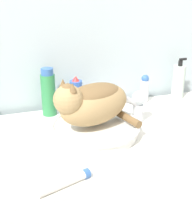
% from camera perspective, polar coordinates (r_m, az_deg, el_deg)
% --- Properties ---
extents(wall_back, '(8.00, 0.05, 2.40)m').
position_cam_1_polar(wall_back, '(1.42, -3.60, 15.75)').
color(wall_back, silver).
rests_on(wall_back, ground_plane).
extents(vanity_counter, '(1.22, 0.63, 0.84)m').
position_cam_1_polar(vanity_counter, '(1.44, 1.19, -19.05)').
color(vanity_counter, white).
rests_on(vanity_counter, ground_plane).
extents(sink_basin, '(0.35, 0.35, 0.05)m').
position_cam_1_polar(sink_basin, '(1.19, -0.25, -2.93)').
color(sink_basin, white).
rests_on(sink_basin, vanity_counter).
extents(cat, '(0.33, 0.25, 0.19)m').
position_cam_1_polar(cat, '(1.14, -0.80, 1.91)').
color(cat, tan).
rests_on(cat, sink_basin).
extents(faucet, '(0.12, 0.06, 0.14)m').
position_cam_1_polar(faucet, '(1.28, 7.56, 1.45)').
color(faucet, silver).
rests_on(faucet, vanity_counter).
extents(shampoo_bottle_tall, '(0.06, 0.06, 0.21)m').
position_cam_1_polar(shampoo_bottle_tall, '(1.35, -8.70, 3.50)').
color(shampoo_bottle_tall, '#338C4C').
rests_on(shampoo_bottle_tall, vanity_counter).
extents(soap_pump_bottle, '(0.06, 0.06, 0.20)m').
position_cam_1_polar(soap_pump_bottle, '(1.58, 14.83, 5.38)').
color(soap_pump_bottle, silver).
rests_on(soap_pump_bottle, vanity_counter).
extents(deodorant_stick, '(0.04, 0.04, 0.14)m').
position_cam_1_polar(deodorant_stick, '(1.50, 8.86, 4.22)').
color(deodorant_stick, silver).
rests_on(deodorant_stick, vanity_counter).
extents(spray_bottle_trigger, '(0.06, 0.06, 0.16)m').
position_cam_1_polar(spray_bottle_trigger, '(1.38, -3.66, 3.08)').
color(spray_bottle_trigger, '#335BB7').
rests_on(spray_bottle_trigger, vanity_counter).
extents(cream_tube, '(0.17, 0.08, 0.03)m').
position_cam_1_polar(cream_tube, '(0.93, -5.67, -12.69)').
color(cream_tube, silver).
rests_on(cream_tube, vanity_counter).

